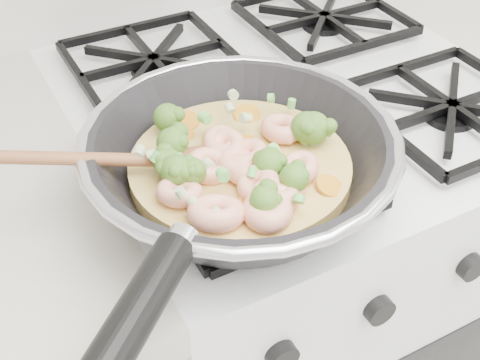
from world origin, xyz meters
name	(u,v)px	position (x,y,z in m)	size (l,w,h in m)	color
stove	(281,295)	(0.00, 1.70, 0.46)	(0.60, 0.60, 0.92)	white
skillet	(238,161)	(-0.18, 1.53, 0.96)	(0.46, 0.41, 0.10)	black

